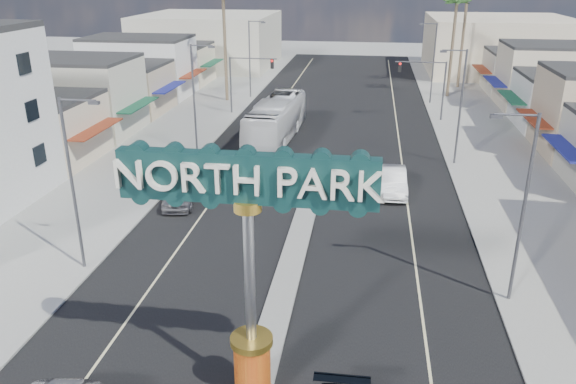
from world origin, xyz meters
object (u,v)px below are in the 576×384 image
(streetlight_l_far, at_px, (251,55))
(streetlight_r_mid, at_px, (459,102))
(palm_right_mid, at_px, (457,6))
(city_bus, at_px, (276,119))
(gateway_sign, at_px, (249,253))
(streetlight_l_mid, at_px, (196,94))
(car_parked_left, at_px, (181,192))
(streetlight_l_near, at_px, (74,177))
(car_parked_right, at_px, (392,181))
(traffic_signal_left, at_px, (247,74))
(streetlight_r_far, at_px, (432,59))
(streetlight_r_near, at_px, (521,201))
(traffic_signal_right, at_px, (426,79))

(streetlight_l_far, height_order, streetlight_r_mid, same)
(palm_right_mid, height_order, city_bus, palm_right_mid)
(gateway_sign, relative_size, streetlight_l_mid, 1.02)
(car_parked_left, bearing_deg, streetlight_l_near, -109.67)
(streetlight_r_mid, xyz_separation_m, car_parked_left, (-18.77, -10.86, -4.25))
(car_parked_right, bearing_deg, car_parked_left, -165.68)
(traffic_signal_left, xyz_separation_m, streetlight_l_far, (-1.25, 8.01, 0.79))
(streetlight_l_mid, bearing_deg, streetlight_r_far, 46.52)
(city_bus, bearing_deg, streetlight_l_mid, -135.32)
(traffic_signal_left, distance_m, city_bus, 10.31)
(streetlight_l_mid, relative_size, city_bus, 0.68)
(streetlight_l_far, xyz_separation_m, streetlight_r_mid, (20.87, -22.00, 0.00))
(gateway_sign, distance_m, streetlight_r_near, 13.19)
(gateway_sign, bearing_deg, streetlight_l_far, 101.78)
(streetlight_r_near, bearing_deg, streetlight_r_far, 90.00)
(traffic_signal_left, height_order, car_parked_left, traffic_signal_left)
(streetlight_l_mid, bearing_deg, car_parked_left, -79.09)
(streetlight_l_near, bearing_deg, traffic_signal_right, 60.01)
(streetlight_l_far, relative_size, car_parked_left, 1.87)
(streetlight_l_mid, height_order, car_parked_left, streetlight_l_mid)
(streetlight_l_far, height_order, car_parked_right, streetlight_l_far)
(traffic_signal_left, xyz_separation_m, streetlight_r_far, (19.62, 8.01, 0.79))
(city_bus, bearing_deg, streetlight_r_near, -55.48)
(car_parked_left, bearing_deg, traffic_signal_left, 85.16)
(streetlight_r_mid, bearing_deg, streetlight_r_far, 90.00)
(traffic_signal_left, relative_size, streetlight_r_near, 0.67)
(car_parked_right, bearing_deg, streetlight_r_near, -71.26)
(streetlight_l_far, xyz_separation_m, city_bus, (5.79, -16.93, -3.23))
(gateway_sign, distance_m, car_parked_right, 22.45)
(traffic_signal_left, height_order, palm_right_mid, palm_right_mid)
(city_bus, bearing_deg, palm_right_mid, 53.37)
(palm_right_mid, bearing_deg, gateway_sign, -103.53)
(car_parked_right, bearing_deg, streetlight_r_mid, 52.43)
(traffic_signal_left, xyz_separation_m, car_parked_left, (0.84, -24.85, -3.45))
(streetlight_r_far, bearing_deg, streetlight_l_mid, -133.48)
(traffic_signal_left, relative_size, traffic_signal_right, 1.00)
(car_parked_left, bearing_deg, streetlight_r_near, -32.75)
(streetlight_l_near, distance_m, streetlight_r_far, 46.90)
(streetlight_l_mid, xyz_separation_m, palm_right_mid, (23.43, 26.00, 5.54))
(traffic_signal_right, height_order, car_parked_right, traffic_signal_right)
(gateway_sign, bearing_deg, traffic_signal_right, 77.67)
(traffic_signal_left, distance_m, streetlight_r_near, 39.26)
(streetlight_r_near, bearing_deg, streetlight_l_mid, 136.21)
(streetlight_r_far, distance_m, car_parked_right, 29.57)
(streetlight_l_far, relative_size, palm_right_mid, 0.74)
(gateway_sign, xyz_separation_m, car_parked_right, (5.50, 21.17, -5.07))
(gateway_sign, height_order, streetlight_r_mid, gateway_sign)
(streetlight_r_mid, relative_size, streetlight_r_far, 1.00)
(streetlight_l_near, height_order, streetlight_l_mid, same)
(streetlight_l_near, height_order, streetlight_l_far, same)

